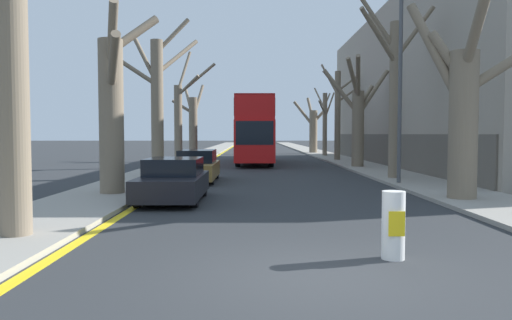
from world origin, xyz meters
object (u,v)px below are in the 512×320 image
object	(u,v)px
street_tree_left_2	(158,100)
parked_car_1	(197,166)
street_tree_left_3	(180,119)
street_tree_right_2	(358,118)
street_tree_right_1	(394,88)
street_tree_right_5	(313,128)
parked_car_0	(173,181)
street_tree_right_4	(325,121)
street_tree_left_1	(112,108)
street_tree_right_3	(339,111)
double_decker_bus	(254,127)
lamp_post	(398,69)
street_tree_left_0	(17,39)
street_tree_right_0	(464,109)
traffic_bollard	(393,225)
street_tree_left_4	(193,125)

from	to	relation	value
street_tree_left_2	parked_car_1	world-z (taller)	street_tree_left_2
street_tree_left_3	street_tree_right_2	world-z (taller)	street_tree_left_3
street_tree_right_1	street_tree_right_5	distance (m)	30.65
parked_car_0	parked_car_1	world-z (taller)	parked_car_1
street_tree_right_4	street_tree_right_5	bearing A→B (deg)	91.80
street_tree_left_1	parked_car_1	xyz separation A→B (m)	(2.16, 5.38, -2.27)
street_tree_right_3	parked_car_1	bearing A→B (deg)	-118.82
street_tree_left_2	street_tree_left_3	xyz separation A→B (m)	(-0.02, 7.30, -0.64)
double_decker_bus	parked_car_1	xyz separation A→B (m)	(-2.56, -13.12, -1.88)
street_tree_left_3	street_tree_right_1	xyz separation A→B (m)	(10.81, -8.53, 1.12)
street_tree_right_4	lamp_post	size ratio (longest dim) A/B	0.77
lamp_post	parked_car_1	bearing A→B (deg)	167.76
street_tree_left_2	street_tree_right_1	distance (m)	10.88
street_tree_left_0	parked_car_1	world-z (taller)	street_tree_left_0
street_tree_left_3	street_tree_right_0	distance (m)	19.23
lamp_post	traffic_bollard	world-z (taller)	lamp_post
street_tree_right_3	traffic_bollard	xyz separation A→B (m)	(-4.27, -30.17, -3.27)
street_tree_right_4	parked_car_1	world-z (taller)	street_tree_right_4
street_tree_left_0	street_tree_right_0	size ratio (longest dim) A/B	1.38
parked_car_0	street_tree_right_3	bearing A→B (deg)	68.46
street_tree_left_4	parked_car_0	distance (m)	23.09
street_tree_right_1	traffic_bollard	size ratio (longest dim) A/B	7.56
street_tree_right_0	parked_car_1	world-z (taller)	street_tree_right_0
traffic_bollard	street_tree_right_5	bearing A→B (deg)	84.88
street_tree_right_5	traffic_bollard	distance (m)	45.05
street_tree_right_2	double_decker_bus	bearing A→B (deg)	141.98
street_tree_left_2	traffic_bollard	size ratio (longest dim) A/B	6.70
street_tree_left_2	street_tree_right_5	bearing A→B (deg)	69.74
street_tree_right_1	street_tree_right_3	xyz separation A→B (m)	(0.31, 15.96, -0.30)
street_tree_left_0	double_decker_bus	world-z (taller)	street_tree_left_0
street_tree_right_5	parked_car_1	distance (m)	32.42
traffic_bollard	street_tree_left_3	bearing A→B (deg)	106.76
double_decker_bus	street_tree_right_0	bearing A→B (deg)	-72.47
parked_car_0	lamp_post	bearing A→B (deg)	29.60
street_tree_left_0	parked_car_1	bearing A→B (deg)	80.56
street_tree_left_0	parked_car_0	xyz separation A→B (m)	(2.03, 5.73, -3.25)
street_tree_right_0	traffic_bollard	xyz separation A→B (m)	(-4.05, -6.90, -2.26)
street_tree_left_3	parked_car_1	xyz separation A→B (m)	(2.05, -9.05, -2.36)
street_tree_right_4	street_tree_right_1	bearing A→B (deg)	-90.68
street_tree_left_4	street_tree_right_2	xyz separation A→B (m)	(10.94, -8.15, 0.28)
double_decker_bus	street_tree_left_4	bearing A→B (deg)	145.12
street_tree_left_0	lamp_post	bearing A→B (deg)	45.34
parked_car_1	street_tree_left_1	bearing A→B (deg)	-111.87
street_tree_left_4	street_tree_left_2	bearing A→B (deg)	-89.56
street_tree_right_3	lamp_post	bearing A→B (deg)	-92.49
street_tree_right_3	lamp_post	size ratio (longest dim) A/B	0.89
parked_car_1	street_tree_right_1	bearing A→B (deg)	3.37
street_tree_left_4	street_tree_right_5	size ratio (longest dim) A/B	0.99
street_tree_right_1	parked_car_0	size ratio (longest dim) A/B	2.04
street_tree_left_2	street_tree_right_3	world-z (taller)	street_tree_left_2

